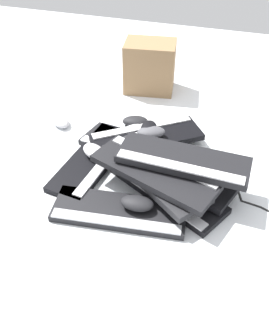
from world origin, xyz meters
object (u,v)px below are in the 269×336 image
object	(u,v)px
keyboard_1	(134,150)
keyboard_3	(119,212)
cardboard_box	(150,67)
mouse_6	(149,129)
keyboard_0	(166,189)
keyboard_8	(183,160)
keyboard_7	(154,172)
keyboard_2	(93,159)
keyboard_6	(147,137)
mouse_1	(216,158)
mouse_7	(135,121)
keyboard_5	(155,172)
mouse_0	(94,152)
mouse_4	(137,203)
mouse_5	(151,132)
mouse_3	(135,130)
keyboard_4	(175,172)
mouse_2	(61,121)

from	to	relation	value
keyboard_1	keyboard_3	bearing A→B (deg)	-81.77
keyboard_3	cardboard_box	distance (m)	0.85
mouse_6	keyboard_0	bearing A→B (deg)	19.85
keyboard_8	cardboard_box	world-z (taller)	cardboard_box
keyboard_7	keyboard_8	world-z (taller)	keyboard_8
keyboard_2	keyboard_7	distance (m)	0.30
keyboard_6	keyboard_7	xyz separation A→B (m)	(0.10, -0.26, 0.06)
mouse_1	mouse_6	size ratio (longest dim) A/B	1.00
keyboard_3	mouse_7	bearing A→B (deg)	100.62
keyboard_5	mouse_1	xyz separation A→B (m)	(0.19, 0.20, -0.05)
keyboard_7	cardboard_box	size ratio (longest dim) A/B	1.95
mouse_6	mouse_0	bearing A→B (deg)	-55.11
mouse_0	mouse_4	size ratio (longest dim) A/B	1.00
keyboard_0	mouse_5	distance (m)	0.26
keyboard_0	mouse_5	world-z (taller)	mouse_5
keyboard_6	keyboard_7	distance (m)	0.28
keyboard_2	mouse_0	distance (m)	0.04
keyboard_3	keyboard_2	bearing A→B (deg)	128.14
keyboard_2	mouse_4	xyz separation A→B (m)	(0.24, -0.21, 0.04)
keyboard_8	mouse_4	size ratio (longest dim) A/B	4.07
mouse_3	keyboard_0	bearing A→B (deg)	86.97
mouse_4	mouse_5	distance (m)	0.36
mouse_0	cardboard_box	bearing A→B (deg)	117.71
keyboard_2	mouse_3	bearing A→B (deg)	65.69
keyboard_3	keyboard_4	bearing A→B (deg)	55.92
keyboard_7	mouse_5	size ratio (longest dim) A/B	4.22
mouse_0	mouse_7	world-z (taller)	mouse_0
keyboard_5	mouse_2	xyz separation A→B (m)	(-0.49, 0.27, -0.05)
keyboard_1	mouse_0	xyz separation A→B (m)	(-0.13, -0.09, 0.04)
keyboard_5	keyboard_8	bearing A→B (deg)	11.47
keyboard_0	cardboard_box	world-z (taller)	cardboard_box
mouse_2	keyboard_3	bearing A→B (deg)	-2.16
mouse_4	mouse_7	distance (m)	0.52
keyboard_5	mouse_6	size ratio (longest dim) A/B	4.00
keyboard_1	mouse_1	xyz separation A→B (m)	(0.32, 0.04, 0.01)
mouse_4	mouse_6	xyz separation A→B (m)	(-0.06, 0.37, 0.03)
keyboard_4	mouse_5	size ratio (longest dim) A/B	4.22
mouse_1	mouse_2	xyz separation A→B (m)	(-0.68, 0.06, 0.00)
mouse_4	mouse_2	bearing A→B (deg)	-43.66
mouse_4	mouse_5	size ratio (longest dim) A/B	1.00
keyboard_3	mouse_1	distance (m)	0.45
cardboard_box	mouse_2	bearing A→B (deg)	-125.13
keyboard_3	keyboard_5	xyz separation A→B (m)	(0.08, 0.16, 0.06)
mouse_3	keyboard_7	bearing A→B (deg)	79.66
keyboard_8	mouse_6	bearing A→B (deg)	128.99
keyboard_1	mouse_7	xyz separation A→B (m)	(-0.05, 0.19, 0.01)
keyboard_6	mouse_7	size ratio (longest dim) A/B	4.05
keyboard_0	mouse_7	distance (m)	0.43
mouse_3	mouse_5	size ratio (longest dim) A/B	1.00
keyboard_8	mouse_0	xyz separation A→B (m)	(-0.34, 0.05, -0.08)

